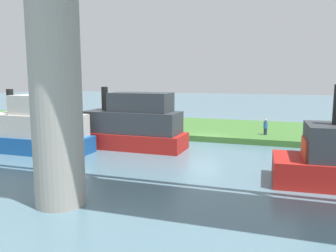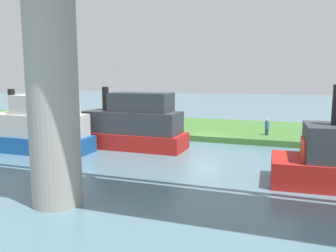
# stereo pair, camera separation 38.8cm
# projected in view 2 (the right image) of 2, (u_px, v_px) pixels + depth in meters

# --- Properties ---
(ground_plane) EXTENTS (160.00, 160.00, 0.00)m
(ground_plane) POSITION_uv_depth(u_px,v_px,m) (206.00, 142.00, 28.84)
(ground_plane) COLOR slate
(grassy_bank) EXTENTS (80.00, 12.00, 0.50)m
(grassy_bank) POSITION_uv_depth(u_px,v_px,m) (220.00, 129.00, 34.39)
(grassy_bank) COLOR #427533
(grassy_bank) RESTS_ON ground
(bridge_pylon) EXTENTS (2.12, 2.12, 10.96)m
(bridge_pylon) POSITION_uv_depth(u_px,v_px,m) (52.00, 77.00, 14.27)
(bridge_pylon) COLOR #9E998E
(bridge_pylon) RESTS_ON ground
(person_on_bank) EXTENTS (0.45, 0.45, 1.39)m
(person_on_bank) POSITION_uv_depth(u_px,v_px,m) (267.00, 127.00, 29.40)
(person_on_bank) COLOR #2D334C
(person_on_bank) RESTS_ON grassy_bank
(mooring_post) EXTENTS (0.20, 0.20, 0.81)m
(mooring_post) POSITION_uv_depth(u_px,v_px,m) (162.00, 127.00, 31.16)
(mooring_post) COLOR brown
(mooring_post) RESTS_ON grassy_bank
(motorboat_red) EXTENTS (9.21, 3.14, 4.69)m
(motorboat_red) POSITION_uv_depth(u_px,v_px,m) (131.00, 126.00, 26.45)
(motorboat_red) COLOR red
(motorboat_red) RESTS_ON ground
(pontoon_yellow) EXTENTS (5.27, 3.03, 1.66)m
(pontoon_yellow) POSITION_uv_depth(u_px,v_px,m) (58.00, 130.00, 31.34)
(pontoon_yellow) COLOR #99999E
(pontoon_yellow) RESTS_ON ground
(riverboat_paddlewheel) EXTENTS (8.96, 3.02, 4.57)m
(riverboat_paddlewheel) POSITION_uv_depth(u_px,v_px,m) (36.00, 129.00, 25.22)
(riverboat_paddlewheel) COLOR #195199
(riverboat_paddlewheel) RESTS_ON ground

